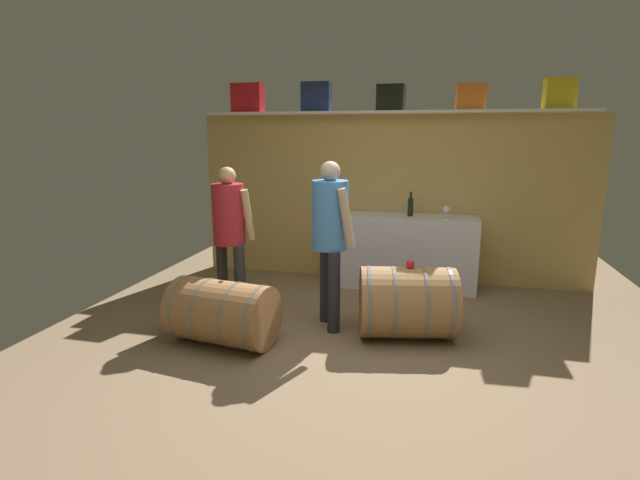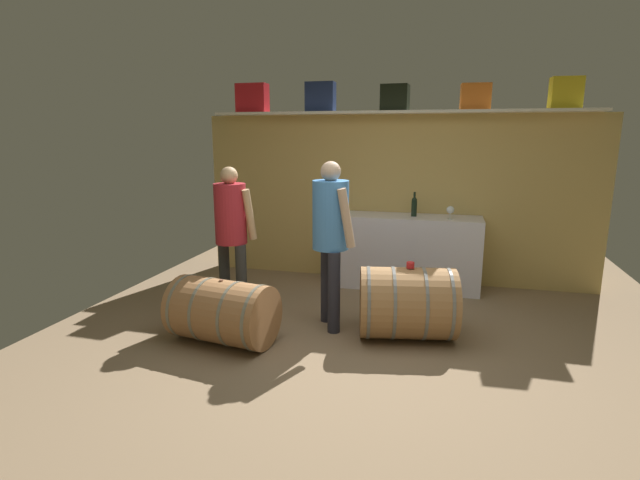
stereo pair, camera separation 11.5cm
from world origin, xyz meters
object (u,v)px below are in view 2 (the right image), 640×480
Objects in this scene: wine_bottle_dark at (414,206)px; tasting_cup at (410,265)px; toolcase_navy at (321,97)px; toolcase_red at (252,98)px; toolcase_orange at (475,97)px; wine_barrel_near at (407,303)px; wine_barrel_far at (223,311)px; wine_glass at (450,210)px; toolcase_yellow at (566,93)px; winemaker_pouring at (331,228)px; visitor_tasting at (231,225)px; work_cabinet at (405,252)px; toolcase_black at (395,98)px.

wine_bottle_dark reaches higher than tasting_cup.
toolcase_navy reaches higher than wine_bottle_dark.
wine_bottle_dark is 1.57m from tasting_cup.
toolcase_red is at bearing 141.87° from tasting_cup.
wine_barrel_near is at bearing -112.13° from toolcase_orange.
wine_barrel_far is (-2.14, -2.23, -1.96)m from toolcase_orange.
wine_glass is at bearing 65.24° from wine_barrel_near.
toolcase_yellow is 0.21× the size of winemaker_pouring.
toolcase_yellow is at bearing 13.96° from wine_glass.
toolcase_navy reaches higher than toolcase_orange.
toolcase_navy is 1.22× the size of wine_bottle_dark.
wine_bottle_dark is at bearing 81.52° from wine_barrel_near.
wine_glass reaches higher than tasting_cup.
toolcase_orange is at bearing 58.15° from visitor_tasting.
wine_bottle_dark reaches higher than work_cabinet.
toolcase_black is 2.35m from tasting_cup.
toolcase_orange is 0.33× the size of wine_barrel_far.
toolcase_black is 1.84m from work_cabinet.
wine_barrel_far is 13.96× the size of tasting_cup.
toolcase_orange is 0.93m from toolcase_yellow.
wine_bottle_dark reaches higher than wine_glass.
toolcase_red is 2.83m from wine_glass.
toolcase_navy is 1.10× the size of toolcase_orange.
toolcase_yellow is at bearing 6.31° from wine_bottle_dark.
winemaker_pouring is (-0.75, 0.08, 0.29)m from tasting_cup.
toolcase_yellow is at bearing 0.71° from toolcase_red.
tasting_cup is at bearing -83.82° from work_cabinet.
wine_barrel_near is 0.60× the size of winemaker_pouring.
work_cabinet is at bearing 167.45° from wine_glass.
toolcase_yellow is at bearing 50.27° from visitor_tasting.
toolcase_orange reaches higher than tasting_cup.
toolcase_yellow is (3.64, 0.00, -0.01)m from toolcase_red.
toolcase_orange is at bearing 2.70° from toolcase_black.
wine_barrel_near is at bearing -134.29° from toolcase_yellow.
wine_bottle_dark reaches higher than wine_barrel_far.
wine_barrel_near is (0.15, -1.53, -0.11)m from work_cabinet.
visitor_tasting is at bearing -150.93° from wine_glass.
toolcase_red reaches higher than toolcase_black.
toolcase_orange is 1.40m from wine_bottle_dark.
wine_barrel_far is at bearing -134.78° from wine_glass.
toolcase_navy is 0.91m from toolcase_black.
winemaker_pouring reaches higher than visitor_tasting.
wine_barrel_far is at bearing -97.90° from toolcase_navy.
wine_glass is 2.83m from wine_barrel_far.
toolcase_red is 0.24× the size of winemaker_pouring.
toolcase_orange reaches higher than wine_glass.
toolcase_red is at bearing 173.55° from wine_glass.
toolcase_red reaches higher than wine_bottle_dark.
winemaker_pouring is (-0.67, -1.45, -0.02)m from wine_bottle_dark.
wine_barrel_near is at bearing 19.13° from visitor_tasting.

